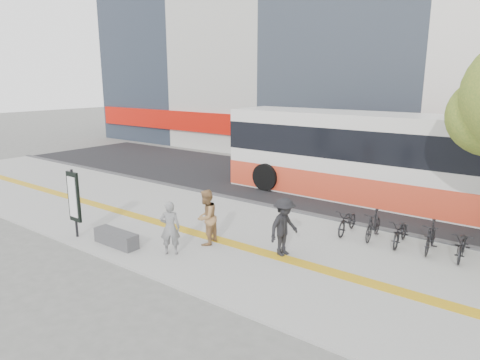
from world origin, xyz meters
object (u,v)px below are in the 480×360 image
Objects in this scene: pedestrian_dark at (284,227)px; signboard at (74,198)px; pedestrian_tan at (206,217)px; bench at (116,238)px; bus at (381,161)px; seated_woman at (170,228)px.

signboard is at bearing 122.88° from pedestrian_dark.
pedestrian_dark is at bearing 95.36° from pedestrian_tan.
pedestrian_tan reaches higher than bench.
bench is at bearing -62.12° from pedestrian_tan.
pedestrian_tan is (2.12, 1.72, 0.63)m from bench.
seated_woman is at bearing -107.03° from bus.
bus reaches higher than pedestrian_tan.
signboard is at bearing -24.21° from seated_woman.
bench is 1.96m from seated_woman.
pedestrian_dark is (4.43, 2.42, 0.62)m from bench.
seated_woman is 0.92× the size of pedestrian_tan.
signboard is at bearing -121.82° from bus.
pedestrian_dark is at bearing -91.38° from bus.
seated_woman is 1.24m from pedestrian_tan.
bus is at bearing 58.18° from signboard.
bench is at bearing -21.59° from seated_woman.
bench is at bearing 127.19° from pedestrian_dark.
seated_woman is 3.24m from pedestrian_dark.
bus is 7.89× the size of pedestrian_tan.
bus reaches higher than seated_woman.
seated_woman reaches higher than bench.
seated_woman is at bearing 16.44° from bench.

